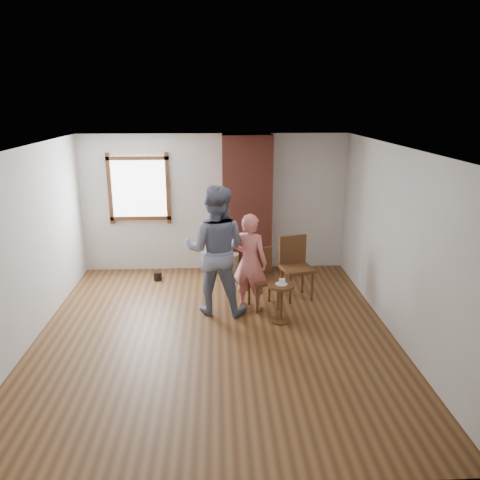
# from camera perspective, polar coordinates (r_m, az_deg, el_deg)

# --- Properties ---
(ground) EXTENTS (5.50, 5.50, 0.00)m
(ground) POSITION_cam_1_polar(r_m,az_deg,el_deg) (6.76, -3.00, -11.40)
(ground) COLOR brown
(ground) RESTS_ON ground
(room_shell) EXTENTS (5.04, 5.52, 2.62)m
(room_shell) POSITION_cam_1_polar(r_m,az_deg,el_deg) (6.71, -3.72, 4.86)
(room_shell) COLOR silver
(room_shell) RESTS_ON ground
(brick_chimney) EXTENTS (0.90, 0.50, 2.60)m
(brick_chimney) POSITION_cam_1_polar(r_m,az_deg,el_deg) (8.69, 0.84, 4.19)
(brick_chimney) COLOR brown
(brick_chimney) RESTS_ON ground
(stoneware_crock) EXTENTS (0.44, 0.44, 0.48)m
(stoneware_crock) POSITION_cam_1_polar(r_m,az_deg,el_deg) (8.63, -1.38, -3.22)
(stoneware_crock) COLOR tan
(stoneware_crock) RESTS_ON ground
(dark_pot) EXTENTS (0.16, 0.16, 0.15)m
(dark_pot) POSITION_cam_1_polar(r_m,az_deg,el_deg) (8.75, -10.00, -4.34)
(dark_pot) COLOR black
(dark_pot) RESTS_ON ground
(dining_chair_left) EXTENTS (0.55, 0.55, 0.94)m
(dining_chair_left) POSITION_cam_1_polar(r_m,az_deg,el_deg) (7.43, 2.67, -4.26)
(dining_chair_left) COLOR brown
(dining_chair_left) RESTS_ON ground
(dining_chair_right) EXTENTS (0.58, 0.58, 1.02)m
(dining_chair_right) POSITION_cam_1_polar(r_m,az_deg,el_deg) (7.83, 6.74, -2.87)
(dining_chair_right) COLOR brown
(dining_chair_right) RESTS_ON ground
(side_table) EXTENTS (0.40, 0.40, 0.60)m
(side_table) POSITION_cam_1_polar(r_m,az_deg,el_deg) (6.97, 5.01, -6.89)
(side_table) COLOR brown
(side_table) RESTS_ON ground
(cake_plate) EXTENTS (0.18, 0.18, 0.01)m
(cake_plate) POSITION_cam_1_polar(r_m,az_deg,el_deg) (6.89, 5.06, -5.35)
(cake_plate) COLOR white
(cake_plate) RESTS_ON side_table
(cake_slice) EXTENTS (0.08, 0.07, 0.06)m
(cake_slice) POSITION_cam_1_polar(r_m,az_deg,el_deg) (6.88, 5.15, -5.09)
(cake_slice) COLOR white
(cake_slice) RESTS_ON cake_plate
(man) EXTENTS (1.10, 0.93, 2.00)m
(man) POSITION_cam_1_polar(r_m,az_deg,el_deg) (7.09, -3.00, -1.25)
(man) COLOR black
(man) RESTS_ON ground
(person_pink) EXTENTS (0.67, 0.58, 1.54)m
(person_pink) POSITION_cam_1_polar(r_m,az_deg,el_deg) (7.26, 1.20, -2.69)
(person_pink) COLOR #E97874
(person_pink) RESTS_ON ground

